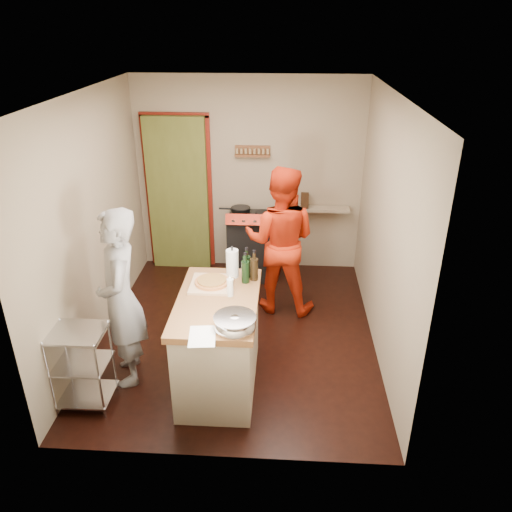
% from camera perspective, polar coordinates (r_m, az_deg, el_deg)
% --- Properties ---
extents(floor, '(3.50, 3.50, 0.00)m').
position_cam_1_polar(floor, '(5.70, -2.05, -8.80)').
color(floor, black).
rests_on(floor, ground).
extents(back_wall, '(3.00, 0.44, 2.60)m').
position_cam_1_polar(back_wall, '(6.88, -6.15, 7.84)').
color(back_wall, gray).
rests_on(back_wall, ground).
extents(left_wall, '(0.04, 3.50, 2.60)m').
position_cam_1_polar(left_wall, '(5.43, -18.26, 3.57)').
color(left_wall, gray).
rests_on(left_wall, ground).
extents(right_wall, '(0.04, 3.50, 2.60)m').
position_cam_1_polar(right_wall, '(5.15, 14.58, 2.86)').
color(right_wall, gray).
rests_on(right_wall, ground).
extents(ceiling, '(3.00, 3.50, 0.02)m').
position_cam_1_polar(ceiling, '(4.74, -2.57, 18.18)').
color(ceiling, white).
rests_on(ceiling, back_wall).
extents(stove, '(0.60, 0.63, 1.00)m').
position_cam_1_polar(stove, '(6.71, -0.56, 1.28)').
color(stove, black).
rests_on(stove, ground).
extents(wire_shelving, '(0.48, 0.40, 0.80)m').
position_cam_1_polar(wire_shelving, '(4.80, -19.31, -11.61)').
color(wire_shelving, silver).
rests_on(wire_shelving, ground).
extents(island, '(0.75, 1.36, 1.25)m').
position_cam_1_polar(island, '(4.75, -4.22, -9.59)').
color(island, beige).
rests_on(island, ground).
extents(person_stripe, '(0.59, 0.74, 1.75)m').
position_cam_1_polar(person_stripe, '(4.78, -15.18, -4.75)').
color(person_stripe, silver).
rests_on(person_stripe, ground).
extents(person_red, '(0.95, 0.80, 1.77)m').
position_cam_1_polar(person_red, '(5.78, 2.80, 1.74)').
color(person_red, red).
rests_on(person_red, ground).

